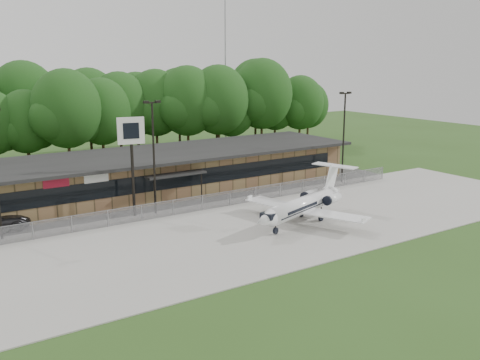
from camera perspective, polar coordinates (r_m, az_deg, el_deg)
ground at (r=38.54m, az=8.43°, el=-8.25°), size 160.00×160.00×0.00m
apron at (r=44.44m, az=1.55°, el=-5.18°), size 64.00×18.00×0.08m
parking_lot at (r=53.90m, az=-5.44°, el=-2.02°), size 50.00×9.00×0.06m
terminal at (r=57.27m, az=-7.57°, el=1.02°), size 41.00×11.65×4.30m
fence at (r=49.90m, az=-3.04°, el=-2.30°), size 46.00×0.04×1.52m
treeline at (r=73.08m, az=-13.94°, el=7.51°), size 72.00×12.00×15.00m
radio_mast at (r=87.81m, az=-1.57°, el=11.96°), size 0.20×0.20×25.00m
light_pole_mid at (r=47.88m, az=-9.20°, el=3.28°), size 1.55×0.30×10.23m
light_pole_right at (r=60.86m, az=11.02°, el=5.21°), size 1.55×0.30×10.23m
business_jet at (r=45.93m, az=6.88°, el=-2.70°), size 12.82×11.48×4.36m
pole_sign at (r=47.28m, az=-11.52°, el=4.07°), size 2.33×0.76×8.88m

